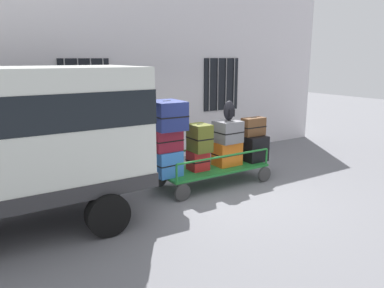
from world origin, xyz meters
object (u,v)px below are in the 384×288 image
at_px(suitcase_midright_middle, 253,127).
at_px(suitcase_midright_bottom, 253,148).
at_px(suitcase_left_bottom, 167,163).
at_px(backpack, 229,111).
at_px(suitcase_midleft_bottom, 198,160).
at_px(suitcase_center_middle, 228,132).
at_px(suitcase_left_middle, 167,140).
at_px(suitcase_left_top, 167,115).
at_px(suitcase_midleft_middle, 200,138).
at_px(luggage_cart, 213,170).
at_px(suitcase_center_bottom, 227,154).

bearing_deg(suitcase_midright_middle, suitcase_midright_bottom, -90.00).
relative_size(suitcase_left_bottom, backpack, 1.29).
distance_m(suitcase_midleft_bottom, suitcase_center_middle, 0.95).
distance_m(suitcase_left_middle, suitcase_left_top, 0.51).
bearing_deg(backpack, suitcase_midright_middle, 0.19).
height_order(suitcase_midleft_bottom, suitcase_midleft_middle, suitcase_midleft_middle).
height_order(suitcase_center_middle, suitcase_midright_middle, suitcase_midright_middle).
xyz_separation_m(luggage_cart, suitcase_left_top, (-1.15, -0.01, 1.33)).
bearing_deg(suitcase_midleft_bottom, luggage_cart, -4.60).
relative_size(luggage_cart, suitcase_midleft_middle, 4.28).
height_order(suitcase_left_middle, suitcase_midright_bottom, suitcase_left_middle).
height_order(suitcase_left_middle, suitcase_midleft_bottom, suitcase_left_middle).
xyz_separation_m(suitcase_left_top, suitcase_midright_bottom, (2.29, 0.00, -0.97)).
relative_size(suitcase_center_middle, suitcase_midright_bottom, 0.97).
relative_size(suitcase_midleft_bottom, suitcase_center_middle, 0.74).
bearing_deg(suitcase_left_top, suitcase_left_middle, 90.00).
distance_m(luggage_cart, suitcase_midright_bottom, 1.20).
relative_size(suitcase_left_bottom, suitcase_left_top, 0.73).
bearing_deg(suitcase_left_bottom, suitcase_midleft_bottom, -0.57).
bearing_deg(suitcase_center_bottom, luggage_cart, 179.68).
relative_size(suitcase_left_bottom, suitcase_left_middle, 0.96).
relative_size(luggage_cart, suitcase_midright_bottom, 4.24).
height_order(suitcase_midleft_bottom, backpack, backpack).
xyz_separation_m(luggage_cart, suitcase_left_middle, (-1.15, 0.01, 0.82)).
bearing_deg(suitcase_midright_bottom, suitcase_center_bottom, 179.63).
xyz_separation_m(suitcase_midleft_middle, suitcase_center_middle, (0.76, 0.02, 0.05)).
height_order(luggage_cart, suitcase_left_top, suitcase_left_top).
relative_size(suitcase_left_middle, suitcase_center_bottom, 0.99).
xyz_separation_m(suitcase_center_middle, suitcase_midright_middle, (0.76, 0.01, 0.04)).
bearing_deg(suitcase_left_middle, suitcase_center_bottom, -0.38).
bearing_deg(backpack, suitcase_midleft_middle, -177.68).
bearing_deg(suitcase_midright_bottom, suitcase_midleft_bottom, 178.58).
relative_size(suitcase_midleft_bottom, suitcase_midleft_middle, 0.73).
relative_size(suitcase_midleft_middle, suitcase_center_bottom, 0.99).
relative_size(suitcase_left_middle, suitcase_midright_middle, 1.04).
relative_size(suitcase_center_middle, suitcase_midright_middle, 1.01).
xyz_separation_m(suitcase_center_bottom, suitcase_midright_middle, (0.76, 0.00, 0.54)).
height_order(suitcase_left_bottom, suitcase_midleft_bottom, suitcase_left_bottom).
relative_size(suitcase_left_top, suitcase_midleft_middle, 1.32).
bearing_deg(suitcase_midright_bottom, suitcase_left_middle, 179.63).
bearing_deg(suitcase_midleft_bottom, backpack, -2.27).
bearing_deg(suitcase_midright_middle, suitcase_left_top, -179.78).
height_order(suitcase_left_top, suitcase_center_bottom, suitcase_left_top).
height_order(luggage_cart, suitcase_midright_bottom, suitcase_midright_bottom).
xyz_separation_m(suitcase_left_middle, suitcase_left_top, (-0.00, -0.02, 0.51)).
bearing_deg(backpack, suitcase_midright_bottom, -0.49).
bearing_deg(backpack, suitcase_left_middle, 179.68).
distance_m(suitcase_left_top, suitcase_midright_middle, 2.34).
height_order(suitcase_left_bottom, suitcase_center_bottom, suitcase_left_bottom).
height_order(suitcase_left_top, suitcase_midright_bottom, suitcase_left_top).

